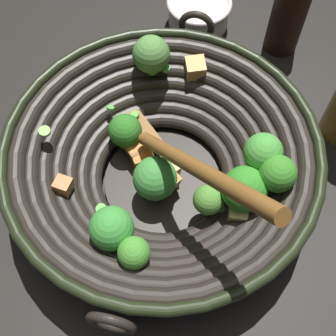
% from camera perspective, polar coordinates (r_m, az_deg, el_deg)
% --- Properties ---
extents(ground_plane, '(4.00, 4.00, 0.00)m').
position_cam_1_polar(ground_plane, '(0.64, -0.72, -1.94)').
color(ground_plane, black).
extents(wok, '(0.41, 0.41, 0.25)m').
position_cam_1_polar(wok, '(0.58, -0.62, 0.94)').
color(wok, black).
rests_on(wok, ground).
extents(soy_sauce_bottle, '(0.06, 0.06, 0.19)m').
position_cam_1_polar(soy_sauce_bottle, '(0.76, 15.37, 18.96)').
color(soy_sauce_bottle, black).
rests_on(soy_sauce_bottle, ground).
extents(prep_bowl, '(0.11, 0.11, 0.05)m').
position_cam_1_polar(prep_bowl, '(0.81, 3.95, 19.33)').
color(prep_bowl, silver).
rests_on(prep_bowl, ground).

